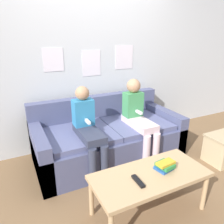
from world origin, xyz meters
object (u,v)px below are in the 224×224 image
Objects in this scene: person_left at (88,128)px; storage_box at (224,148)px; coffee_table at (150,178)px; person_right at (138,116)px; tv_remote at (138,181)px; couch at (108,138)px.

person_left reaches higher than storage_box.
coffee_table is 1.01m from person_right.
storage_box is (1.56, 0.34, -0.25)m from tv_remote.
tv_remote is at bearing -163.45° from coffee_table.
person_right reaches higher than tv_remote.
person_left is 6.10× the size of tv_remote.
person_left is (-0.26, 0.87, 0.21)m from coffee_table.
tv_remote reaches higher than storage_box.
coffee_table reaches higher than storage_box.
couch is at bearing 31.61° from person_left.
couch is 1.80× the size of person_right.
coffee_table is 2.40× the size of storage_box.
person_left is 0.94m from tv_remote.
coffee_table is at bearing -116.29° from person_right.
person_right is (0.70, 0.01, 0.02)m from person_left.
tv_remote is (-0.60, -0.93, -0.17)m from person_right.
couch is 1.18m from tv_remote.
coffee_table is 0.18m from tv_remote.
person_right is at bearing 59.14° from tv_remote.
storage_box is at bearing 14.01° from tv_remote.
couch is at bearing 79.47° from tv_remote.
person_left is 0.70m from person_right.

